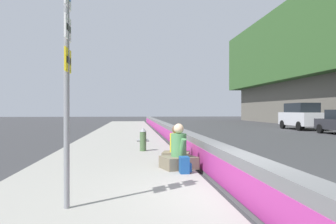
% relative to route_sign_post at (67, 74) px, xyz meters
% --- Properties ---
extents(ground_plane, '(160.00, 160.00, 0.00)m').
position_rel_route_sign_post_xyz_m(ground_plane, '(0.48, -3.05, -2.23)').
color(ground_plane, '#353538').
rests_on(ground_plane, ground).
extents(sidewalk_strip, '(80.00, 4.40, 0.14)m').
position_rel_route_sign_post_xyz_m(sidewalk_strip, '(0.48, -0.40, -2.16)').
color(sidewalk_strip, gray).
rests_on(sidewalk_strip, ground_plane).
extents(jersey_barrier, '(76.00, 0.45, 0.85)m').
position_rel_route_sign_post_xyz_m(jersey_barrier, '(0.48, -3.05, -1.81)').
color(jersey_barrier, slate).
rests_on(jersey_barrier, ground_plane).
extents(route_sign_post, '(0.44, 0.09, 3.60)m').
position_rel_route_sign_post_xyz_m(route_sign_post, '(0.00, 0.00, 0.00)').
color(route_sign_post, gray).
rests_on(route_sign_post, sidewalk_strip).
extents(fire_hydrant, '(0.26, 0.46, 0.88)m').
position_rel_route_sign_post_xyz_m(fire_hydrant, '(7.08, -1.40, -1.65)').
color(fire_hydrant, '#47663D').
rests_on(fire_hydrant, sidewalk_strip).
extents(seated_person_foreground, '(0.93, 1.02, 1.18)m').
position_rel_route_sign_post_xyz_m(seated_person_foreground, '(3.26, -2.21, -1.73)').
color(seated_person_foreground, '#706651').
rests_on(seated_person_foreground, sidewalk_strip).
extents(seated_person_middle, '(0.82, 0.91, 1.08)m').
position_rel_route_sign_post_xyz_m(seated_person_middle, '(4.39, -2.30, -1.75)').
color(seated_person_middle, '#706651').
rests_on(seated_person_middle, sidewalk_strip).
extents(backpack, '(0.32, 0.28, 0.40)m').
position_rel_route_sign_post_xyz_m(backpack, '(2.62, -2.27, -1.90)').
color(backpack, navy).
rests_on(backpack, sidewalk_strip).
extents(parked_car_midline, '(4.84, 2.14, 2.28)m').
position_rel_route_sign_post_xyz_m(parked_car_midline, '(21.55, -15.40, -1.05)').
color(parked_car_midline, silver).
rests_on(parked_car_midline, ground_plane).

